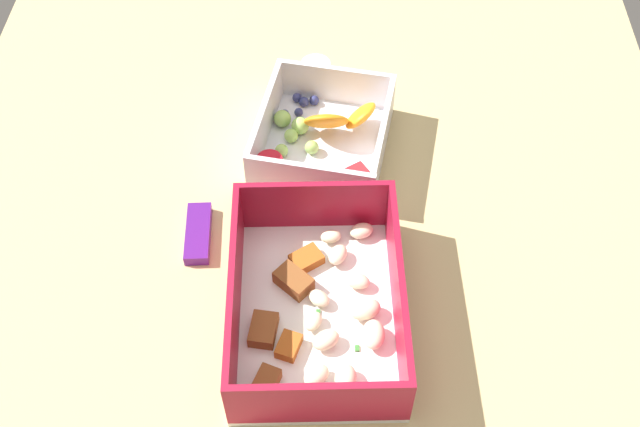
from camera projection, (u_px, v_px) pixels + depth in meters
table_surface at (309, 220)px, 80.78cm from camera, size 80.00×80.00×2.00cm
pasta_container at (317, 305)px, 70.79cm from camera, size 22.14×16.50×6.87cm
fruit_bowl at (322, 137)px, 84.03cm from camera, size 17.43×15.93×5.48cm
candy_bar at (198, 233)px, 77.68cm from camera, size 7.14×2.86×1.20cm
paper_cup_liner at (319, 70)px, 92.08cm from camera, size 3.53×3.53×2.01cm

